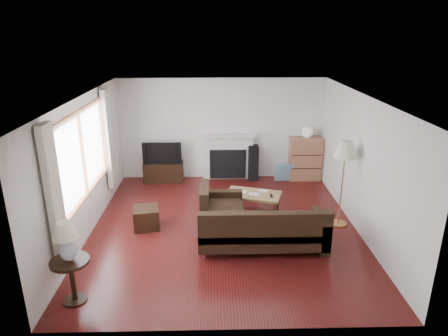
{
  "coord_description": "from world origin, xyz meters",
  "views": [
    {
      "loc": [
        -0.18,
        -6.83,
        3.63
      ],
      "look_at": [
        0.0,
        0.3,
        1.1
      ],
      "focal_mm": 32.0,
      "sensor_mm": 36.0,
      "label": 1
    }
  ],
  "objects_px": {
    "sectional_sofa": "(262,227)",
    "floor_lamp": "(342,184)",
    "coffee_table": "(253,203)",
    "bookshelf": "(305,159)",
    "side_table": "(73,281)",
    "tv_stand": "(164,172)"
  },
  "relations": [
    {
      "from": "sectional_sofa",
      "to": "floor_lamp",
      "type": "distance_m",
      "value": 1.84
    },
    {
      "from": "coffee_table",
      "to": "bookshelf",
      "type": "bearing_deg",
      "value": 69.25
    },
    {
      "from": "sectional_sofa",
      "to": "bookshelf",
      "type": "bearing_deg",
      "value": 66.18
    },
    {
      "from": "coffee_table",
      "to": "side_table",
      "type": "relative_size",
      "value": 1.66
    },
    {
      "from": "sectional_sofa",
      "to": "floor_lamp",
      "type": "relative_size",
      "value": 1.41
    },
    {
      "from": "tv_stand",
      "to": "side_table",
      "type": "relative_size",
      "value": 1.45
    },
    {
      "from": "tv_stand",
      "to": "floor_lamp",
      "type": "bearing_deg",
      "value": -33.55
    },
    {
      "from": "bookshelf",
      "to": "side_table",
      "type": "height_order",
      "value": "bookshelf"
    },
    {
      "from": "tv_stand",
      "to": "bookshelf",
      "type": "xyz_separation_m",
      "value": [
        3.53,
        0.03,
        0.3
      ]
    },
    {
      "from": "tv_stand",
      "to": "side_table",
      "type": "height_order",
      "value": "side_table"
    },
    {
      "from": "coffee_table",
      "to": "floor_lamp",
      "type": "bearing_deg",
      "value": -2.37
    },
    {
      "from": "side_table",
      "to": "tv_stand",
      "type": "bearing_deg",
      "value": 81.37
    },
    {
      "from": "coffee_table",
      "to": "sectional_sofa",
      "type": "bearing_deg",
      "value": -71.72
    },
    {
      "from": "bookshelf",
      "to": "floor_lamp",
      "type": "bearing_deg",
      "value": -86.79
    },
    {
      "from": "floor_lamp",
      "to": "side_table",
      "type": "height_order",
      "value": "floor_lamp"
    },
    {
      "from": "tv_stand",
      "to": "floor_lamp",
      "type": "xyz_separation_m",
      "value": [
        3.66,
        -2.43,
        0.6
      ]
    },
    {
      "from": "floor_lamp",
      "to": "sectional_sofa",
      "type": "bearing_deg",
      "value": -152.81
    },
    {
      "from": "sectional_sofa",
      "to": "side_table",
      "type": "xyz_separation_m",
      "value": [
        -2.78,
        -1.38,
        -0.05
      ]
    },
    {
      "from": "tv_stand",
      "to": "sectional_sofa",
      "type": "relative_size",
      "value": 0.4
    },
    {
      "from": "sectional_sofa",
      "to": "floor_lamp",
      "type": "bearing_deg",
      "value": 27.19
    },
    {
      "from": "bookshelf",
      "to": "coffee_table",
      "type": "bearing_deg",
      "value": -127.92
    },
    {
      "from": "side_table",
      "to": "floor_lamp",
      "type": "bearing_deg",
      "value": 26.71
    }
  ]
}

